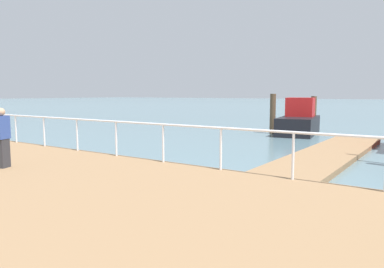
% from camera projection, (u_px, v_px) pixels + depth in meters
% --- Properties ---
extents(ground_plane, '(300.00, 300.00, 0.00)m').
position_uv_depth(ground_plane, '(92.00, 145.00, 16.60)').
color(ground_plane, slate).
extents(boardwalk, '(11.00, 38.00, 0.40)m').
position_uv_depth(boardwalk, '(38.00, 264.00, 4.55)').
color(boardwalk, '#93704C').
rests_on(boardwalk, ground_plane).
extents(floating_dock, '(11.46, 2.00, 0.18)m').
position_uv_depth(floating_dock, '(325.00, 156.00, 12.99)').
color(floating_dock, '#93704C').
rests_on(floating_dock, ground_plane).
extents(boardwalk_railing, '(0.06, 27.57, 1.08)m').
position_uv_depth(boardwalk_railing, '(255.00, 139.00, 8.58)').
color(boardwalk_railing, white).
rests_on(boardwalk_railing, boardwalk).
extents(dock_piling_1, '(0.33, 0.33, 2.28)m').
position_uv_depth(dock_piling_1, '(273.00, 114.00, 21.08)').
color(dock_piling_1, brown).
rests_on(dock_piling_1, ground_plane).
extents(dock_piling_2, '(0.32, 0.32, 2.14)m').
position_uv_depth(dock_piling_2, '(313.00, 114.00, 21.70)').
color(dock_piling_2, brown).
rests_on(dock_piling_2, ground_plane).
extents(moored_boat_2, '(4.50, 2.53, 2.06)m').
position_uv_depth(moored_boat_2, '(299.00, 122.00, 20.83)').
color(moored_boat_2, black).
rests_on(moored_boat_2, ground_plane).
extents(pedestrian_0, '(0.41, 0.33, 1.53)m').
position_uv_depth(pedestrian_0, '(2.00, 137.00, 9.39)').
color(pedestrian_0, '#333338').
rests_on(pedestrian_0, boardwalk).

